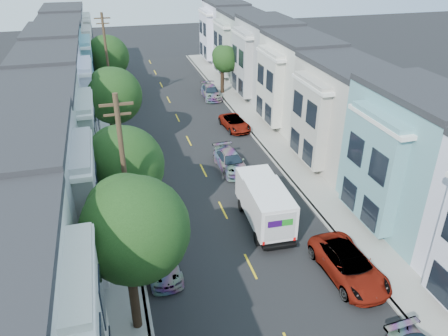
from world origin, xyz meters
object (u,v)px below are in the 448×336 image
parked_right_b (349,265)px  tree_b (133,231)px  utility_pole_far (108,63)px  lead_sedan (231,161)px  tree_e (107,57)px  fedex_truck (264,203)px  parked_right_c (235,123)px  parked_right_d (211,92)px  parked_left_c (161,261)px  utility_pole_near (126,186)px  tree_c (123,166)px  parked_left_d (142,174)px  tree_far_r (225,60)px  tree_d (113,96)px

parked_right_b → tree_b: bearing=-179.5°
utility_pole_far → lead_sedan: (8.49, -16.31, -4.46)m
tree_e → lead_sedan: (8.49, -19.92, -4.26)m
tree_e → utility_pole_far: size_ratio=0.73×
fedex_truck → parked_right_c: fedex_truck is taller
parked_right_b → parked_right_d: size_ratio=1.19×
tree_e → parked_right_c: (11.20, -11.97, -4.34)m
tree_e → parked_left_c: size_ratio=1.72×
tree_e → utility_pole_near: bearing=-90.0°
utility_pole_near → parked_right_c: (11.20, 17.64, -4.54)m
parked_right_b → tree_c: bearing=144.5°
parked_right_d → tree_e: bearing=171.5°
utility_pole_near → tree_b: bearing=-90.0°
parked_left_d → tree_b: bearing=-95.5°
lead_sedan → parked_right_b: size_ratio=0.85×
utility_pole_near → utility_pole_far: bearing=90.0°
utility_pole_near → tree_far_r: bearing=65.2°
parked_right_b → parked_right_c: size_ratio=1.23×
parked_right_d → lead_sedan: bearing=-96.1°
tree_b → utility_pole_far: (0.00, 30.72, -0.46)m
parked_left_d → parked_left_c: bearing=-89.8°
tree_e → tree_far_r: bearing=-4.5°
parked_left_d → parked_right_c: bearing=40.7°
fedex_truck → parked_right_c: bearing=82.6°
tree_far_r → parked_left_c: 32.00m
fedex_truck → parked_right_c: size_ratio=1.36×
tree_c → utility_pole_near: utility_pole_near is taller
utility_pole_far → lead_sedan: utility_pole_far is taller
tree_c → parked_right_c: size_ratio=1.61×
utility_pole_far → parked_right_b: utility_pole_far is taller
utility_pole_near → parked_right_d: bearing=67.8°
tree_b → fedex_truck: 11.40m
tree_far_r → parked_right_d: 4.10m
tree_d → tree_far_r: size_ratio=1.30×
tree_d → utility_pole_far: (0.00, 10.36, 0.16)m
parked_left_d → fedex_truck: bearing=-46.4°
parked_right_c → parked_right_d: parked_right_d is taller
fedex_truck → parked_right_b: fedex_truck is taller
tree_far_r → parked_left_c: (-11.79, -29.55, -3.43)m
lead_sedan → parked_right_d: bearing=78.9°
utility_pole_near → fedex_truck: utility_pole_near is taller
tree_d → utility_pole_near: size_ratio=0.74×
tree_b → lead_sedan: (8.49, 14.41, -4.92)m
tree_c → parked_right_b: 13.96m
lead_sedan → parked_left_c: bearing=-125.9°
utility_pole_far → parked_right_c: 14.69m
tree_b → tree_c: size_ratio=1.12×
lead_sedan → parked_right_b: 14.12m
tree_far_r → fedex_truck: size_ratio=0.94×
tree_d → utility_pole_near: bearing=-90.0°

